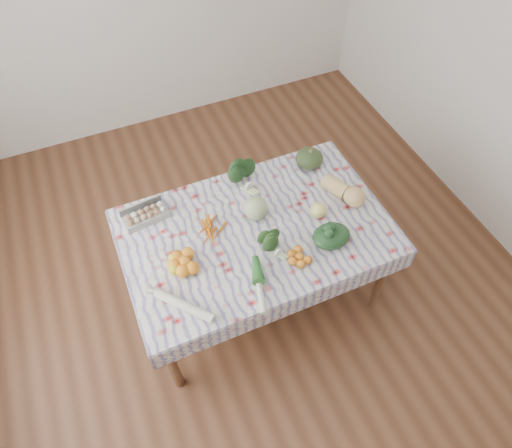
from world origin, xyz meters
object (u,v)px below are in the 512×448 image
(kabocha_squash, at_px, (309,158))
(cabbage, at_px, (256,208))
(butternut_squash, at_px, (344,190))
(dining_table, at_px, (256,238))
(egg_carton, at_px, (146,216))
(grapefruit, at_px, (318,210))

(kabocha_squash, distance_m, cabbage, 0.59)
(cabbage, height_order, butternut_squash, cabbage)
(dining_table, distance_m, egg_carton, 0.70)
(dining_table, relative_size, egg_carton, 5.69)
(egg_carton, relative_size, cabbage, 1.84)
(cabbage, distance_m, grapefruit, 0.39)
(cabbage, relative_size, butternut_squash, 0.51)
(cabbage, bearing_deg, butternut_squash, -7.73)
(cabbage, relative_size, grapefruit, 1.49)
(egg_carton, bearing_deg, kabocha_squash, -5.73)
(dining_table, distance_m, cabbage, 0.19)
(butternut_squash, distance_m, grapefruit, 0.24)
(kabocha_squash, bearing_deg, butternut_squash, -79.06)
(dining_table, relative_size, kabocha_squash, 8.49)
(dining_table, height_order, cabbage, cabbage)
(kabocha_squash, distance_m, grapefruit, 0.46)
(butternut_squash, bearing_deg, egg_carton, 141.34)
(grapefruit, bearing_deg, cabbage, 157.24)
(grapefruit, bearing_deg, butternut_squash, 17.65)
(kabocha_squash, relative_size, butternut_squash, 0.63)
(butternut_squash, xyz_separation_m, grapefruit, (-0.23, -0.07, -0.02))
(butternut_squash, bearing_deg, dining_table, 157.97)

